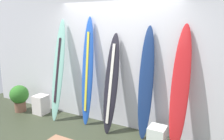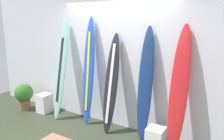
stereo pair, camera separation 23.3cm
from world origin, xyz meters
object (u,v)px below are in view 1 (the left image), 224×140
Objects in this scene: surfboard_cobalt at (88,73)px; display_block_center at (41,104)px; surfboard_seafoam at (58,71)px; potted_plant at (19,96)px; surfboard_charcoal at (111,84)px; surfboard_crimson at (180,89)px; display_block_left at (157,136)px; surfboard_navy at (146,85)px.

surfboard_cobalt is 1.54m from display_block_center.
surfboard_cobalt is (0.70, 0.09, 0.02)m from surfboard_seafoam.
surfboard_cobalt is at bearing 7.19° from surfboard_seafoam.
potted_plant is (-1.11, -0.16, -0.70)m from surfboard_seafoam.
surfboard_charcoal is at bearing 1.04° from surfboard_seafoam.
potted_plant is at bearing -172.06° from surfboard_cobalt.
surfboard_seafoam is at bearing 8.41° from potted_plant.
surfboard_crimson reaches higher than display_block_left.
potted_plant is at bearing -175.18° from surfboard_navy.
display_block_left is at bearing -1.68° from display_block_center.
surfboard_seafoam is 1.95m from surfboard_navy.
surfboard_navy is 0.91m from display_block_left.
surfboard_seafoam reaches higher than surfboard_charcoal.
surfboard_crimson is at bearing 0.55° from surfboard_charcoal.
surfboard_charcoal is at bearing -179.45° from surfboard_crimson.
surfboard_charcoal is 0.92× the size of surfboard_crimson.
surfboard_seafoam is 4.98× the size of display_block_center.
display_block_left is (-0.30, -0.14, -0.85)m from surfboard_crimson.
surfboard_seafoam reaches higher than potted_plant.
display_block_center is (-2.81, 0.08, 0.04)m from display_block_left.
surfboard_cobalt is 1.96m from potted_plant.
surfboard_navy is 5.86× the size of display_block_left.
surfboard_navy is 0.98× the size of surfboard_crimson.
potted_plant is at bearing -175.52° from surfboard_charcoal.
surfboard_navy reaches higher than potted_plant.
potted_plant is at bearing -176.88° from surfboard_crimson.
surfboard_crimson is (1.85, -0.05, -0.07)m from surfboard_cobalt.
surfboard_navy reaches higher than surfboard_charcoal.
display_block_left is (0.30, -0.20, -0.84)m from surfboard_navy.
surfboard_navy is 0.61m from surfboard_crimson.
surfboard_charcoal is 1.27m from surfboard_crimson.
surfboard_navy is 2.63m from display_block_center.
display_block_center is (-1.84, -0.05, -0.73)m from surfboard_charcoal.
display_block_center is at bearing -174.81° from surfboard_cobalt.
surfboard_cobalt is at bearing 178.37° from surfboard_crimson.
display_block_center is at bearing -177.26° from surfboard_navy.
surfboard_navy is at bearing 174.50° from surfboard_crimson.
surfboard_charcoal reaches higher than display_block_center.
surfboard_navy is (1.25, 0.01, -0.09)m from surfboard_cobalt.
surfboard_navy is 3.21× the size of potted_plant.
surfboard_crimson reaches higher than potted_plant.
surfboard_cobalt reaches higher than potted_plant.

